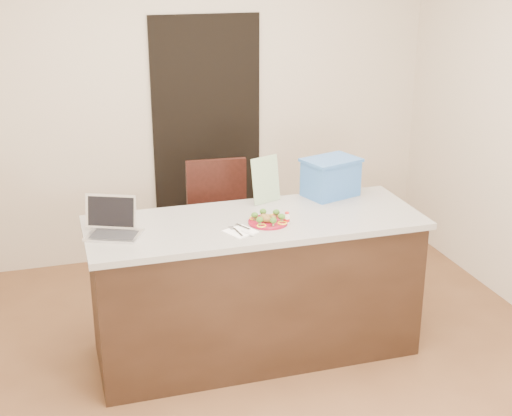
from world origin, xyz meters
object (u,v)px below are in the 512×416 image
object	(u,v)px
yogurt_bottle	(287,219)
blue_box	(331,177)
laptop	(112,224)
plate	(268,222)
chair	(221,220)
island	(255,287)
napkin	(240,232)

from	to	relation	value
yogurt_bottle	blue_box	size ratio (longest dim) A/B	0.18
laptop	plate	bearing A→B (deg)	16.93
plate	yogurt_bottle	distance (m)	0.12
plate	chair	xyz separation A→B (m)	(-0.05, 1.00, -0.35)
blue_box	chair	size ratio (longest dim) A/B	0.41
island	napkin	bearing A→B (deg)	-130.09
blue_box	napkin	bearing A→B (deg)	-166.28
island	napkin	xyz separation A→B (m)	(-0.14, -0.17, 0.46)
plate	laptop	size ratio (longest dim) A/B	0.66
island	chair	size ratio (longest dim) A/B	2.03
yogurt_bottle	chair	xyz separation A→B (m)	(-0.16, 1.03, -0.37)
plate	chair	bearing A→B (deg)	92.97
yogurt_bottle	blue_box	xyz separation A→B (m)	(0.45, 0.41, 0.10)
laptop	napkin	bearing A→B (deg)	8.30
island	yogurt_bottle	world-z (taller)	yogurt_bottle
blue_box	chair	bearing A→B (deg)	116.42
yogurt_bottle	napkin	bearing A→B (deg)	-170.35
island	blue_box	bearing A→B (deg)	25.43
island	yogurt_bottle	distance (m)	0.53
laptop	chair	distance (m)	1.30
plate	yogurt_bottle	xyz separation A→B (m)	(0.11, -0.04, 0.02)
island	chair	bearing A→B (deg)	89.82
island	chair	xyz separation A→B (m)	(0.00, 0.92, 0.12)
napkin	yogurt_bottle	size ratio (longest dim) A/B	2.16
island	blue_box	world-z (taller)	blue_box
island	plate	world-z (taller)	plate
napkin	chair	xyz separation A→B (m)	(0.15, 1.09, -0.35)
yogurt_bottle	island	bearing A→B (deg)	143.87
blue_box	chair	world-z (taller)	blue_box
plate	yogurt_bottle	bearing A→B (deg)	-18.68
napkin	blue_box	distance (m)	0.89
plate	laptop	xyz separation A→B (m)	(-0.91, 0.11, 0.05)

